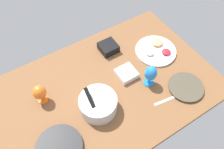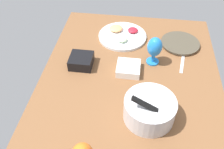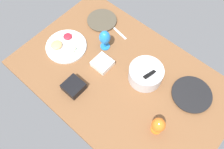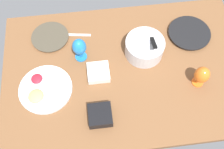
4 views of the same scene
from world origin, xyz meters
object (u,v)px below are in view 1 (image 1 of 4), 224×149
Objects in this scene: square_bowl_white at (126,73)px; dinner_plate_right at (59,147)px; hurricane_glass_blue at (151,74)px; dinner_plate_left at (186,87)px; square_bowl_black at (108,47)px; hurricane_glass_orange at (40,93)px; mixing_bowl at (98,104)px; fruit_platter at (156,50)px.

dinner_plate_right is at bearing 19.71° from square_bowl_white.
hurricane_glass_blue is (-75.53, -9.22, 9.72)cm from dinner_plate_right.
dinner_plate_left is at bearing 138.12° from hurricane_glass_blue.
square_bowl_black is (-67.18, -52.13, 2.21)cm from dinner_plate_right.
square_bowl_white is (1.81, 28.71, -1.05)cm from square_bowl_black.
dinner_plate_right is 2.12× the size of square_bowl_white.
square_bowl_white is at bearing -54.45° from hurricane_glass_blue.
dinner_plate_left is 1.59× the size of hurricane_glass_orange.
mixing_bowl is 1.85× the size of square_bowl_black.
square_bowl_white is at bearing -160.29° from dinner_plate_right.
fruit_platter is at bearing -95.46° from dinner_plate_left.
square_bowl_black is (-62.86, -15.22, -5.96)cm from hurricane_glass_orange.
mixing_bowl is 53.26cm from square_bowl_black.
mixing_bowl and hurricane_glass_blue have the same top height.
square_bowl_white is (30.18, -32.16, 1.49)cm from dinner_plate_left.
fruit_platter is 34.67cm from square_bowl_white.
mixing_bowl is at bearing -162.51° from dinner_plate_right.
dinner_plate_right is 38.05cm from hurricane_glass_orange.
square_bowl_white is at bearing 86.40° from square_bowl_black.
fruit_platter is 1.82× the size of hurricane_glass_blue.
square_bowl_white is at bearing -157.97° from mixing_bowl.
dinner_plate_left is at bearing 84.54° from fruit_platter.
square_bowl_white is (-31.52, -12.75, -3.77)cm from mixing_bowl.
square_bowl_white reaches higher than dinner_plate_right.
fruit_platter reaches higher than dinner_plate_right.
dinner_plate_right is at bearing 83.33° from hurricane_glass_orange.
square_bowl_black is at bearing -142.19° from dinner_plate_right.
dinner_plate_left is at bearing 162.54° from mixing_bowl.
dinner_plate_left is 0.88× the size of dinner_plate_right.
hurricane_glass_blue reaches higher than dinner_plate_left.
square_bowl_white is (33.92, 7.06, 1.19)cm from fruit_platter.
dinner_plate_right is at bearing 6.96° from hurricane_glass_blue.
mixing_bowl is 1.84× the size of square_bowl_white.
fruit_platter is 2.40× the size of square_bowl_white.
dinner_plate_right is at bearing 37.81° from square_bowl_black.
hurricane_glass_blue reaches higher than square_bowl_white.
square_bowl_black is at bearing -78.99° from hurricane_glass_blue.
dinner_plate_right is 1.81× the size of hurricane_glass_orange.
mixing_bowl is 41.97cm from hurricane_glass_blue.
fruit_platter is 2.42× the size of square_bowl_black.
square_bowl_black reaches higher than square_bowl_white.
hurricane_glass_orange is at bearing -26.58° from dinner_plate_left.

